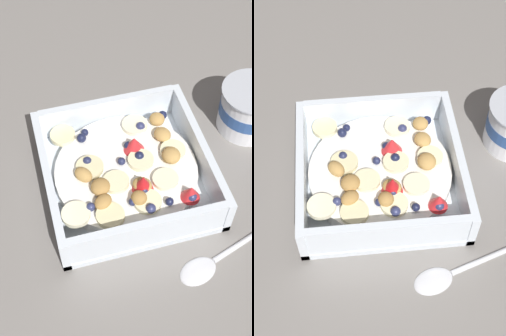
{
  "view_description": "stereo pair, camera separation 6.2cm",
  "coord_description": "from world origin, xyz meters",
  "views": [
    {
      "loc": [
        0.35,
        -0.11,
        0.53
      ],
      "look_at": [
        -0.0,
        -0.01,
        0.03
      ],
      "focal_mm": 51.37,
      "sensor_mm": 36.0,
      "label": 1
    },
    {
      "loc": [
        0.37,
        -0.05,
        0.53
      ],
      "look_at": [
        -0.0,
        -0.01,
        0.03
      ],
      "focal_mm": 51.37,
      "sensor_mm": 36.0,
      "label": 2
    }
  ],
  "objects": [
    {
      "name": "ground_plane",
      "position": [
        0.0,
        0.0,
        0.0
      ],
      "size": [
        2.4,
        2.4,
        0.0
      ],
      "primitive_type": "plane",
      "color": "gray"
    },
    {
      "name": "fruit_bowl",
      "position": [
        -0.0,
        -0.01,
        0.02
      ],
      "size": [
        0.21,
        0.21,
        0.06
      ],
      "color": "white",
      "rests_on": "ground"
    },
    {
      "name": "spoon",
      "position": [
        0.14,
        0.06,
        0.0
      ],
      "size": [
        0.07,
        0.17,
        0.01
      ],
      "color": "silver",
      "rests_on": "ground"
    },
    {
      "name": "yogurt_cup",
      "position": [
        -0.05,
        0.18,
        0.04
      ],
      "size": [
        0.09,
        0.09,
        0.07
      ],
      "color": "white",
      "rests_on": "ground"
    }
  ]
}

